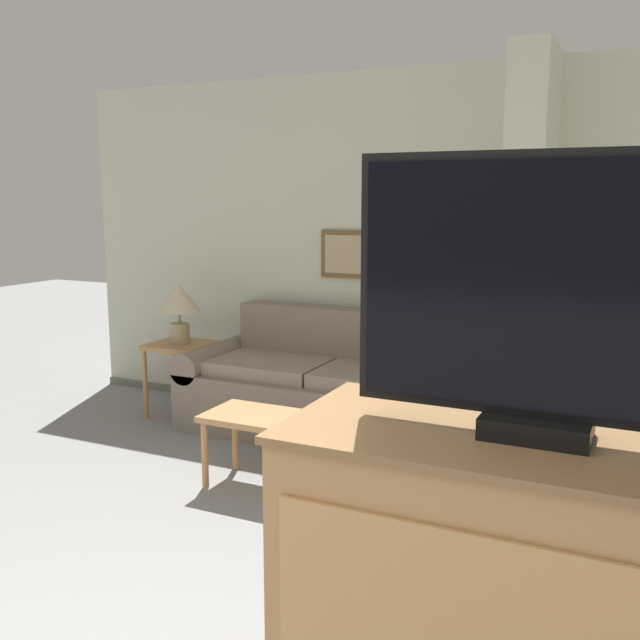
{
  "coord_description": "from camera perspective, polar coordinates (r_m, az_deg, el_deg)",
  "views": [
    {
      "loc": [
        1.36,
        -1.02,
        1.7
      ],
      "look_at": [
        -0.24,
        2.36,
        1.05
      ],
      "focal_mm": 40.0,
      "sensor_mm": 36.0,
      "label": 1
    }
  ],
  "objects": [
    {
      "name": "tv",
      "position": [
        1.64,
        17.42,
        1.7
      ],
      "size": [
        0.85,
        0.16,
        0.64
      ],
      "color": "black",
      "rests_on": "tv_dresser"
    },
    {
      "name": "couch",
      "position": [
        5.18,
        0.58,
        -5.63
      ],
      "size": [
        2.11,
        0.84,
        0.88
      ],
      "color": "gray",
      "rests_on": "ground_plane"
    },
    {
      "name": "side_table",
      "position": [
        5.68,
        -11.09,
        -2.78
      ],
      "size": [
        0.45,
        0.45,
        0.57
      ],
      "color": "#B27F4C",
      "rests_on": "ground_plane"
    },
    {
      "name": "coffee_table",
      "position": [
        4.24,
        -4.79,
        -8.37
      ],
      "size": [
        0.64,
        0.41,
        0.44
      ],
      "color": "#B27F4C",
      "rests_on": "ground_plane"
    },
    {
      "name": "wall_partition_pillar",
      "position": [
        4.71,
        16.23,
        4.58
      ],
      "size": [
        0.24,
        0.63,
        2.6
      ],
      "color": "beige",
      "rests_on": "ground_plane"
    },
    {
      "name": "table_lamp",
      "position": [
        5.6,
        -11.23,
        1.47
      ],
      "size": [
        0.33,
        0.33,
        0.48
      ],
      "color": "tan",
      "rests_on": "side_table"
    },
    {
      "name": "wall_back",
      "position": [
        5.21,
        10.2,
        5.21
      ],
      "size": [
        6.25,
        0.16,
        2.6
      ],
      "color": "beige",
      "rests_on": "ground_plane"
    }
  ]
}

